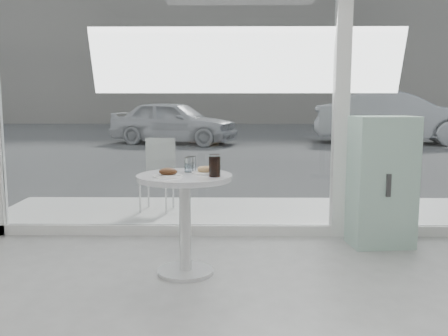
{
  "coord_description": "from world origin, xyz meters",
  "views": [
    {
      "loc": [
        -0.15,
        -1.8,
        1.35
      ],
      "look_at": [
        -0.2,
        1.7,
        0.85
      ],
      "focal_mm": 40.0,
      "sensor_mm": 36.0,
      "label": 1
    }
  ],
  "objects_px": {
    "main_table": "(185,203)",
    "cola_glass": "(215,166)",
    "plate_donut": "(205,171)",
    "water_tumbler_b": "(191,165)",
    "car_silver": "(395,117)",
    "water_tumbler_a": "(189,166)",
    "mint_cabinet": "(382,182)",
    "plate_fritter": "(168,173)",
    "patio_chair": "(158,169)",
    "car_white": "(174,122)"
  },
  "relations": [
    {
      "from": "main_table",
      "to": "car_silver",
      "type": "relative_size",
      "value": 0.16
    },
    {
      "from": "water_tumbler_a",
      "to": "cola_glass",
      "type": "bearing_deg",
      "value": -47.23
    },
    {
      "from": "patio_chair",
      "to": "plate_fritter",
      "type": "relative_size",
      "value": 3.79
    },
    {
      "from": "plate_donut",
      "to": "mint_cabinet",
      "type": "bearing_deg",
      "value": 23.99
    },
    {
      "from": "main_table",
      "to": "plate_donut",
      "type": "bearing_deg",
      "value": 22.32
    },
    {
      "from": "mint_cabinet",
      "to": "cola_glass",
      "type": "bearing_deg",
      "value": -156.64
    },
    {
      "from": "cola_glass",
      "to": "main_table",
      "type": "bearing_deg",
      "value": 158.86
    },
    {
      "from": "patio_chair",
      "to": "car_white",
      "type": "height_order",
      "value": "car_white"
    },
    {
      "from": "water_tumbler_a",
      "to": "plate_donut",
      "type": "bearing_deg",
      "value": -28.93
    },
    {
      "from": "mint_cabinet",
      "to": "car_white",
      "type": "distance_m",
      "value": 10.59
    },
    {
      "from": "patio_chair",
      "to": "plate_donut",
      "type": "distance_m",
      "value": 2.08
    },
    {
      "from": "main_table",
      "to": "water_tumbler_b",
      "type": "distance_m",
      "value": 0.33
    },
    {
      "from": "main_table",
      "to": "cola_glass",
      "type": "relative_size",
      "value": 4.68
    },
    {
      "from": "plate_donut",
      "to": "patio_chair",
      "type": "bearing_deg",
      "value": 108.3
    },
    {
      "from": "mint_cabinet",
      "to": "car_white",
      "type": "height_order",
      "value": "car_white"
    },
    {
      "from": "car_silver",
      "to": "main_table",
      "type": "bearing_deg",
      "value": 164.86
    },
    {
      "from": "car_white",
      "to": "car_silver",
      "type": "distance_m",
      "value": 6.52
    },
    {
      "from": "water_tumbler_b",
      "to": "cola_glass",
      "type": "relative_size",
      "value": 0.73
    },
    {
      "from": "plate_donut",
      "to": "plate_fritter",
      "type": "bearing_deg",
      "value": -147.36
    },
    {
      "from": "car_silver",
      "to": "water_tumbler_a",
      "type": "height_order",
      "value": "car_silver"
    },
    {
      "from": "main_table",
      "to": "patio_chair",
      "type": "relative_size",
      "value": 0.93
    },
    {
      "from": "mint_cabinet",
      "to": "water_tumbler_b",
      "type": "height_order",
      "value": "mint_cabinet"
    },
    {
      "from": "cola_glass",
      "to": "water_tumbler_b",
      "type": "bearing_deg",
      "value": 126.01
    },
    {
      "from": "main_table",
      "to": "plate_donut",
      "type": "height_order",
      "value": "plate_donut"
    },
    {
      "from": "mint_cabinet",
      "to": "cola_glass",
      "type": "xyz_separation_m",
      "value": [
        -1.49,
        -0.85,
        0.26
      ]
    },
    {
      "from": "mint_cabinet",
      "to": "car_silver",
      "type": "height_order",
      "value": "car_silver"
    },
    {
      "from": "plate_fritter",
      "to": "cola_glass",
      "type": "distance_m",
      "value": 0.34
    },
    {
      "from": "main_table",
      "to": "car_silver",
      "type": "xyz_separation_m",
      "value": [
        5.21,
        11.12,
        0.22
      ]
    },
    {
      "from": "mint_cabinet",
      "to": "cola_glass",
      "type": "relative_size",
      "value": 7.19
    },
    {
      "from": "mint_cabinet",
      "to": "plate_fritter",
      "type": "xyz_separation_m",
      "value": [
        -1.83,
        -0.86,
        0.21
      ]
    },
    {
      "from": "water_tumbler_a",
      "to": "main_table",
      "type": "bearing_deg",
      "value": -99.05
    },
    {
      "from": "car_white",
      "to": "plate_fritter",
      "type": "distance_m",
      "value": 11.08
    },
    {
      "from": "plate_fritter",
      "to": "car_white",
      "type": "bearing_deg",
      "value": 96.22
    },
    {
      "from": "water_tumbler_a",
      "to": "car_silver",
      "type": "bearing_deg",
      "value": 64.74
    },
    {
      "from": "car_white",
      "to": "main_table",
      "type": "bearing_deg",
      "value": -154.93
    },
    {
      "from": "car_silver",
      "to": "water_tumbler_a",
      "type": "relative_size",
      "value": 41.8
    },
    {
      "from": "cola_glass",
      "to": "plate_fritter",
      "type": "bearing_deg",
      "value": -177.27
    },
    {
      "from": "plate_donut",
      "to": "cola_glass",
      "type": "distance_m",
      "value": 0.18
    },
    {
      "from": "mint_cabinet",
      "to": "water_tumbler_a",
      "type": "xyz_separation_m",
      "value": [
        -1.7,
        -0.62,
        0.23
      ]
    },
    {
      "from": "main_table",
      "to": "patio_chair",
      "type": "xyz_separation_m",
      "value": [
        -0.49,
        2.02,
        -0.03
      ]
    },
    {
      "from": "main_table",
      "to": "water_tumbler_a",
      "type": "relative_size",
      "value": 6.86
    },
    {
      "from": "plate_fritter",
      "to": "water_tumbler_b",
      "type": "distance_m",
      "value": 0.32
    },
    {
      "from": "patio_chair",
      "to": "mint_cabinet",
      "type": "bearing_deg",
      "value": -21.09
    },
    {
      "from": "patio_chair",
      "to": "car_silver",
      "type": "height_order",
      "value": "car_silver"
    },
    {
      "from": "patio_chair",
      "to": "car_silver",
      "type": "distance_m",
      "value": 10.74
    },
    {
      "from": "main_table",
      "to": "cola_glass",
      "type": "bearing_deg",
      "value": -21.14
    },
    {
      "from": "plate_donut",
      "to": "water_tumbler_a",
      "type": "bearing_deg",
      "value": 151.07
    },
    {
      "from": "car_white",
      "to": "water_tumbler_b",
      "type": "bearing_deg",
      "value": -154.62
    },
    {
      "from": "water_tumbler_a",
      "to": "water_tumbler_b",
      "type": "distance_m",
      "value": 0.04
    },
    {
      "from": "plate_fritter",
      "to": "water_tumbler_b",
      "type": "height_order",
      "value": "water_tumbler_b"
    }
  ]
}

